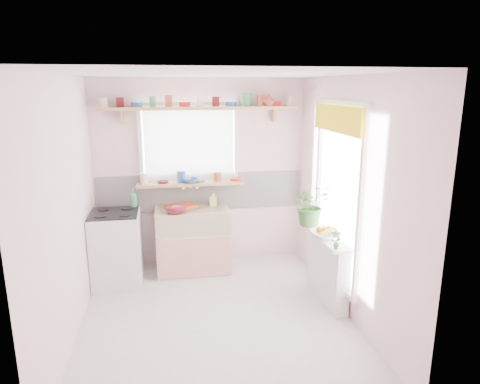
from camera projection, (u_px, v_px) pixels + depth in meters
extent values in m
plane|color=silver|center=(217.00, 318.00, 4.53)|extent=(3.20, 3.20, 0.00)
plane|color=white|center=(213.00, 74.00, 3.93)|extent=(3.20, 3.20, 0.00)
plane|color=#FFD5D9|center=(201.00, 173.00, 5.76)|extent=(2.80, 0.00, 2.80)
plane|color=#FFD5D9|center=(245.00, 271.00, 2.70)|extent=(2.80, 0.00, 2.80)
plane|color=#FFD5D9|center=(66.00, 212.00, 4.00)|extent=(0.00, 3.20, 3.20)
plane|color=#FFD5D9|center=(348.00, 198.00, 4.47)|extent=(0.00, 3.20, 3.20)
cube|color=white|center=(201.00, 191.00, 5.81)|extent=(2.74, 0.03, 0.50)
cube|color=pink|center=(202.00, 206.00, 5.85)|extent=(2.74, 0.02, 0.12)
cube|color=white|center=(189.00, 144.00, 5.64)|extent=(1.20, 0.01, 1.00)
cube|color=white|center=(189.00, 145.00, 5.57)|extent=(1.15, 0.02, 0.95)
cube|color=white|center=(340.00, 194.00, 4.66)|extent=(0.01, 1.10, 1.90)
cube|color=yellow|center=(336.00, 119.00, 4.45)|extent=(0.03, 1.20, 0.28)
cube|color=white|center=(193.00, 250.00, 5.68)|extent=(0.85, 0.55, 0.55)
cube|color=#E24442|center=(195.00, 258.00, 5.42)|extent=(0.95, 0.02, 0.53)
cube|color=#BEB18B|center=(192.00, 219.00, 5.58)|extent=(0.95, 0.55, 0.30)
cylinder|color=silver|center=(190.00, 185.00, 5.72)|extent=(0.03, 0.22, 0.03)
cube|color=white|center=(117.00, 249.00, 5.24)|extent=(0.58, 0.58, 0.90)
cube|color=black|center=(114.00, 213.00, 5.13)|extent=(0.56, 0.56, 0.02)
cylinder|color=black|center=(100.00, 216.00, 4.97)|extent=(0.14, 0.14, 0.01)
cylinder|color=black|center=(125.00, 215.00, 5.02)|extent=(0.14, 0.14, 0.01)
cylinder|color=black|center=(103.00, 210.00, 5.24)|extent=(0.14, 0.14, 0.01)
cylinder|color=black|center=(127.00, 208.00, 5.29)|extent=(0.14, 0.14, 0.01)
cube|color=white|center=(328.00, 269.00, 4.85)|extent=(0.15, 0.90, 0.75)
cube|color=white|center=(327.00, 237.00, 4.76)|extent=(0.22, 0.95, 0.03)
cube|color=tan|center=(191.00, 184.00, 5.65)|extent=(1.40, 0.22, 0.04)
cube|color=tan|center=(200.00, 108.00, 5.43)|extent=(2.52, 0.24, 0.04)
cylinder|color=silver|center=(103.00, 102.00, 5.21)|extent=(0.11, 0.11, 0.12)
cylinder|color=#590F14|center=(120.00, 102.00, 5.24)|extent=(0.11, 0.11, 0.12)
cylinder|color=#3359A5|center=(137.00, 105.00, 5.28)|extent=(0.11, 0.11, 0.06)
cylinder|color=#3F7F4C|center=(153.00, 102.00, 5.31)|extent=(0.11, 0.11, 0.12)
cylinder|color=#A55133|center=(169.00, 102.00, 5.34)|extent=(0.11, 0.11, 0.12)
cylinder|color=red|center=(185.00, 104.00, 5.38)|extent=(0.11, 0.11, 0.06)
cylinder|color=silver|center=(200.00, 102.00, 5.41)|extent=(0.11, 0.11, 0.12)
cylinder|color=#590F14|center=(216.00, 102.00, 5.44)|extent=(0.11, 0.11, 0.12)
cylinder|color=#3359A5|center=(231.00, 104.00, 5.48)|extent=(0.11, 0.11, 0.06)
cylinder|color=#3F7F4C|center=(246.00, 101.00, 5.51)|extent=(0.11, 0.11, 0.12)
cylinder|color=#A55133|center=(261.00, 101.00, 5.54)|extent=(0.11, 0.11, 0.12)
cylinder|color=red|center=(275.00, 104.00, 5.58)|extent=(0.11, 0.11, 0.06)
cylinder|color=silver|center=(290.00, 101.00, 5.61)|extent=(0.11, 0.11, 0.12)
cylinder|color=silver|center=(142.00, 179.00, 5.52)|extent=(0.11, 0.11, 0.12)
cylinder|color=#590F14|center=(162.00, 179.00, 5.57)|extent=(0.11, 0.11, 0.12)
cylinder|color=#3359A5|center=(181.00, 180.00, 5.62)|extent=(0.11, 0.11, 0.06)
cylinder|color=#3F7F4C|center=(200.00, 177.00, 5.65)|extent=(0.11, 0.11, 0.12)
cylinder|color=#A55133|center=(218.00, 177.00, 5.69)|extent=(0.11, 0.11, 0.12)
cylinder|color=red|center=(237.00, 178.00, 5.74)|extent=(0.11, 0.11, 0.06)
cube|color=#D84C13|center=(181.00, 206.00, 5.58)|extent=(0.42, 0.37, 0.04)
ellipsoid|color=#5C0F1D|center=(176.00, 209.00, 5.31)|extent=(0.33, 0.33, 0.12)
imported|color=#3C702D|center=(311.00, 204.00, 5.06)|extent=(0.50, 0.44, 0.51)
imported|color=silver|center=(324.00, 235.00, 4.66)|extent=(0.33, 0.33, 0.07)
imported|color=#2F6127|center=(336.00, 240.00, 4.33)|extent=(0.11, 0.08, 0.21)
imported|color=#BDCC5A|center=(213.00, 198.00, 5.65)|extent=(0.09, 0.09, 0.20)
imported|color=white|center=(187.00, 178.00, 5.68)|extent=(0.13, 0.13, 0.09)
imported|color=#314BA1|center=(190.00, 181.00, 5.58)|extent=(0.25, 0.25, 0.06)
imported|color=#9C3D30|center=(269.00, 100.00, 5.50)|extent=(0.18, 0.18, 0.15)
imported|color=#468C5F|center=(133.00, 198.00, 5.35)|extent=(0.09, 0.09, 0.23)
sphere|color=#D65D12|center=(325.00, 230.00, 4.65)|extent=(0.08, 0.08, 0.08)
sphere|color=#D65D12|center=(329.00, 229.00, 4.69)|extent=(0.08, 0.08, 0.08)
sphere|color=#D65D12|center=(320.00, 230.00, 4.66)|extent=(0.08, 0.08, 0.08)
cylinder|color=yellow|center=(328.00, 231.00, 4.60)|extent=(0.18, 0.04, 0.10)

